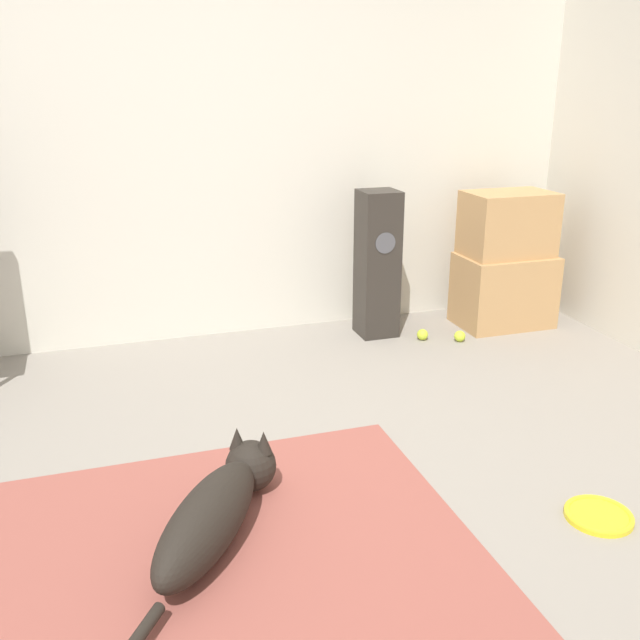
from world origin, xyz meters
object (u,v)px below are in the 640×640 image
Objects in this scene: frisbee at (599,515)px; cardboard_box_lower at (504,290)px; dog at (217,509)px; floor_speaker at (377,264)px; tennis_ball_near_speaker at (422,335)px; tennis_ball_by_boxes at (460,336)px; cardboard_box_upper at (508,224)px.

frisbee is 2.11m from cardboard_box_lower.
dog is at bearing -141.87° from cardboard_box_lower.
floor_speaker reaches higher than cardboard_box_lower.
dog reaches higher than tennis_ball_near_speaker.
floor_speaker is (-0.03, 2.03, 0.42)m from frisbee.
floor_speaker is 0.50m from tennis_ball_near_speaker.
cardboard_box_lower is 0.64m from tennis_ball_near_speaker.
tennis_ball_near_speaker is at bearing -169.79° from cardboard_box_lower.
cardboard_box_lower reaches higher than tennis_ball_by_boxes.
dog is 3.70× the size of frisbee.
cardboard_box_upper is at bearing -4.55° from floor_speaker.
floor_speaker reaches higher than tennis_ball_near_speaker.
floor_speaker is 0.65m from tennis_ball_by_boxes.
cardboard_box_lower is 1.09× the size of cardboard_box_upper.
cardboard_box_upper is 0.85m from floor_speaker.
tennis_ball_near_speaker is at bearing -168.22° from cardboard_box_upper.
cardboard_box_lower is at bearing 10.21° from tennis_ball_near_speaker.
tennis_ball_near_speaker is at bearing 84.04° from frisbee.
frisbee is 2.20m from cardboard_box_upper.
tennis_ball_by_boxes and tennis_ball_near_speaker have the same top height.
tennis_ball_by_boxes is at bearing 40.46° from dog.
cardboard_box_upper reaches higher than tennis_ball_near_speaker.
dog is 2.68m from cardboard_box_lower.
floor_speaker is 13.18× the size of tennis_ball_near_speaker.
frisbee is 3.63× the size of tennis_ball_by_boxes.
cardboard_box_lower is 0.65× the size of floor_speaker.
dog is 13.41× the size of tennis_ball_by_boxes.
tennis_ball_by_boxes is at bearing -151.61° from cardboard_box_upper.
frisbee is 0.46× the size of cardboard_box_upper.
tennis_ball_by_boxes is (0.39, 1.74, 0.02)m from frisbee.
cardboard_box_lower reaches higher than frisbee.
tennis_ball_by_boxes is 0.22m from tennis_ball_near_speaker.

